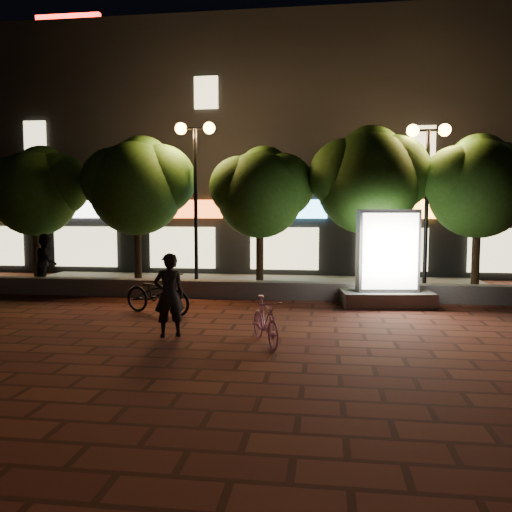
% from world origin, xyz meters
% --- Properties ---
extents(ground, '(80.00, 80.00, 0.00)m').
position_xyz_m(ground, '(0.00, 0.00, 0.00)').
color(ground, '#53251A').
rests_on(ground, ground).
extents(retaining_wall, '(16.00, 0.45, 0.50)m').
position_xyz_m(retaining_wall, '(0.00, 4.00, 0.25)').
color(retaining_wall, slate).
rests_on(retaining_wall, ground).
extents(sidewalk, '(16.00, 5.00, 0.08)m').
position_xyz_m(sidewalk, '(0.00, 6.50, 0.04)').
color(sidewalk, slate).
rests_on(sidewalk, ground).
extents(building_block, '(28.00, 8.12, 11.30)m').
position_xyz_m(building_block, '(-0.01, 12.99, 5.00)').
color(building_block, black).
rests_on(building_block, ground).
extents(tree_far_left, '(3.36, 2.80, 4.63)m').
position_xyz_m(tree_far_left, '(-6.95, 5.46, 3.29)').
color(tree_far_left, black).
rests_on(tree_far_left, sidewalk).
extents(tree_left, '(3.60, 3.00, 4.89)m').
position_xyz_m(tree_left, '(-3.45, 5.46, 3.44)').
color(tree_left, black).
rests_on(tree_left, sidewalk).
extents(tree_mid, '(3.24, 2.70, 4.50)m').
position_xyz_m(tree_mid, '(0.55, 5.46, 3.22)').
color(tree_mid, black).
rests_on(tree_mid, sidewalk).
extents(tree_right, '(3.72, 3.10, 5.07)m').
position_xyz_m(tree_right, '(3.86, 5.46, 3.57)').
color(tree_right, black).
rests_on(tree_right, sidewalk).
extents(tree_far_right, '(3.48, 2.90, 4.76)m').
position_xyz_m(tree_far_right, '(7.05, 5.46, 3.37)').
color(tree_far_right, black).
rests_on(tree_far_right, sidewalk).
extents(street_lamp_left, '(1.26, 0.36, 5.18)m').
position_xyz_m(street_lamp_left, '(-1.50, 5.20, 4.03)').
color(street_lamp_left, black).
rests_on(street_lamp_left, sidewalk).
extents(street_lamp_right, '(1.26, 0.36, 4.98)m').
position_xyz_m(street_lamp_right, '(5.50, 5.20, 3.89)').
color(street_lamp_right, black).
rests_on(street_lamp_right, sidewalk).
extents(ad_kiosk, '(2.51, 1.48, 2.57)m').
position_xyz_m(ad_kiosk, '(4.17, 3.29, 1.04)').
color(ad_kiosk, slate).
rests_on(ad_kiosk, ground).
extents(scooter_pink, '(1.01, 1.56, 0.91)m').
position_xyz_m(scooter_pink, '(1.42, -1.13, 0.46)').
color(scooter_pink, '#F19CD5').
rests_on(scooter_pink, ground).
extents(rider, '(0.74, 0.65, 1.70)m').
position_xyz_m(rider, '(-0.57, -0.74, 0.85)').
color(rider, black).
rests_on(rider, ground).
extents(scooter_parked, '(2.04, 1.33, 1.01)m').
position_xyz_m(scooter_parked, '(-1.54, 1.44, 0.51)').
color(scooter_parked, black).
rests_on(scooter_parked, ground).
extents(pedestrian, '(0.89, 1.01, 1.74)m').
position_xyz_m(pedestrian, '(-6.16, 4.50, 0.95)').
color(pedestrian, black).
rests_on(pedestrian, sidewalk).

